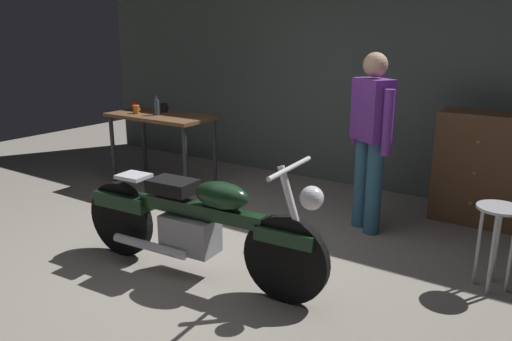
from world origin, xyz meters
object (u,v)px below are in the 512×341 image
object	(u,v)px
mug_orange_travel	(136,109)
bottle	(157,107)
shop_stool	(498,225)
mug_black_matte	(164,108)
motorcycle	(196,222)
wooden_dresser	(479,168)
person_standing	(371,135)
mug_red_diner	(135,106)

from	to	relation	value
mug_orange_travel	bottle	size ratio (longest dim) A/B	0.45
shop_stool	mug_black_matte	xyz separation A→B (m)	(-3.85, 0.61, 0.45)
motorcycle	bottle	world-z (taller)	bottle
shop_stool	wooden_dresser	xyz separation A→B (m)	(-0.38, 1.39, 0.05)
person_standing	shop_stool	world-z (taller)	person_standing
wooden_dresser	mug_black_matte	world-z (taller)	wooden_dresser
person_standing	shop_stool	bearing A→B (deg)	-170.40
wooden_dresser	bottle	distance (m)	3.56
person_standing	shop_stool	size ratio (longest dim) A/B	2.61
wooden_dresser	mug_orange_travel	bearing A→B (deg)	-164.20
person_standing	wooden_dresser	world-z (taller)	person_standing
motorcycle	mug_black_matte	distance (m)	2.61
motorcycle	wooden_dresser	size ratio (longest dim) A/B	1.99
motorcycle	mug_orange_travel	xyz separation A→B (m)	(-2.13, 1.42, 0.50)
mug_red_diner	mug_orange_travel	world-z (taller)	mug_red_diner
mug_red_diner	bottle	bearing A→B (deg)	-12.96
mug_red_diner	mug_orange_travel	size ratio (longest dim) A/B	1.09
wooden_dresser	mug_black_matte	xyz separation A→B (m)	(-3.47, -0.78, 0.40)
shop_stool	mug_black_matte	bearing A→B (deg)	170.98
wooden_dresser	mug_red_diner	world-z (taller)	wooden_dresser
person_standing	mug_orange_travel	size ratio (longest dim) A/B	15.52
wooden_dresser	bottle	size ratio (longest dim) A/B	4.56
wooden_dresser	mug_black_matte	bearing A→B (deg)	-167.38
person_standing	mug_orange_travel	world-z (taller)	person_standing
mug_orange_travel	mug_black_matte	world-z (taller)	mug_black_matte
mug_red_diner	mug_orange_travel	distance (m)	0.26
person_standing	mug_black_matte	world-z (taller)	person_standing
motorcycle	shop_stool	distance (m)	2.20
shop_stool	mug_red_diner	distance (m)	4.31
mug_orange_travel	bottle	xyz separation A→B (m)	(0.29, 0.05, 0.05)
person_standing	shop_stool	distance (m)	1.39
mug_black_matte	bottle	distance (m)	0.23
wooden_dresser	mug_red_diner	xyz separation A→B (m)	(-3.87, -0.87, 0.40)
mug_orange_travel	bottle	bearing A→B (deg)	10.65
mug_red_diner	bottle	world-z (taller)	bottle
shop_stool	mug_red_diner	xyz separation A→B (m)	(-4.26, 0.51, 0.46)
person_standing	mug_orange_travel	bearing A→B (deg)	38.84
mug_red_diner	motorcycle	bearing A→B (deg)	-34.17
wooden_dresser	shop_stool	bearing A→B (deg)	-74.55
wooden_dresser	mug_black_matte	distance (m)	3.58
shop_stool	wooden_dresser	world-z (taller)	wooden_dresser
motorcycle	person_standing	distance (m)	1.84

